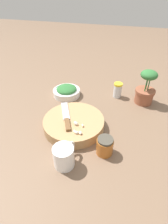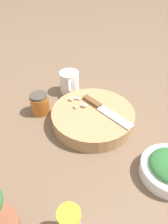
% 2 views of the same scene
% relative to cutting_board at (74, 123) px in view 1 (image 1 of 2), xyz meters
% --- Properties ---
extents(ground_plane, '(5.00, 5.00, 0.00)m').
position_rel_cutting_board_xyz_m(ground_plane, '(-0.04, 0.04, -0.03)').
color(ground_plane, brown).
extents(cutting_board, '(0.30, 0.30, 0.05)m').
position_rel_cutting_board_xyz_m(cutting_board, '(0.00, 0.00, 0.00)').
color(cutting_board, tan).
rests_on(cutting_board, ground_plane).
extents(chef_knife, '(0.22, 0.13, 0.01)m').
position_rel_cutting_board_xyz_m(chef_knife, '(-0.00, -0.04, 0.03)').
color(chef_knife, brown).
rests_on(chef_knife, cutting_board).
extents(garlic_cloves, '(0.08, 0.06, 0.02)m').
position_rel_cutting_board_xyz_m(garlic_cloves, '(0.06, 0.04, 0.03)').
color(garlic_cloves, silver).
rests_on(garlic_cloves, cutting_board).
extents(herb_bowl, '(0.17, 0.17, 0.07)m').
position_rel_cutting_board_xyz_m(herb_bowl, '(-0.28, -0.14, 0.00)').
color(herb_bowl, white).
rests_on(herb_bowl, ground_plane).
extents(spice_jar, '(0.05, 0.05, 0.09)m').
position_rel_cutting_board_xyz_m(spice_jar, '(-0.35, 0.17, 0.02)').
color(spice_jar, silver).
rests_on(spice_jar, ground_plane).
extents(coffee_mug, '(0.12, 0.08, 0.10)m').
position_rel_cutting_board_xyz_m(coffee_mug, '(0.22, 0.03, 0.02)').
color(coffee_mug, white).
rests_on(coffee_mug, ground_plane).
extents(honey_jar, '(0.07, 0.07, 0.08)m').
position_rel_cutting_board_xyz_m(honey_jar, '(0.12, 0.18, 0.01)').
color(honey_jar, '#B26023').
rests_on(honey_jar, ground_plane).
extents(potted_herb, '(0.12, 0.12, 0.21)m').
position_rel_cutting_board_xyz_m(potted_herb, '(-0.33, 0.33, 0.06)').
color(potted_herb, '#935138').
rests_on(potted_herb, ground_plane).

